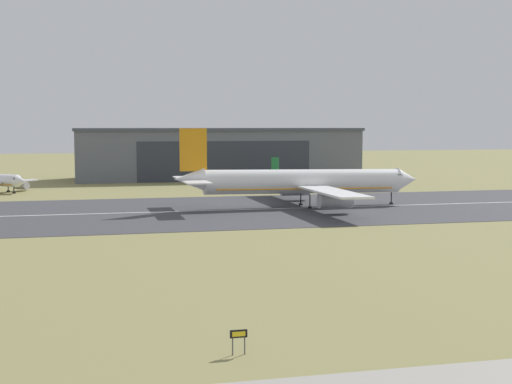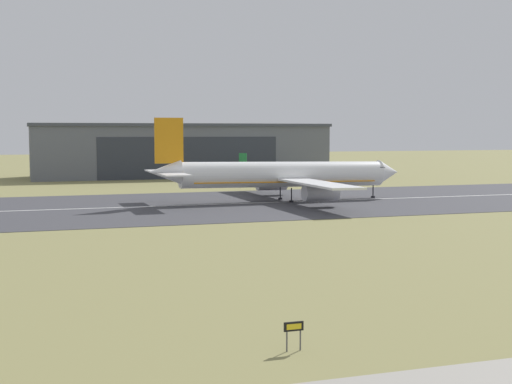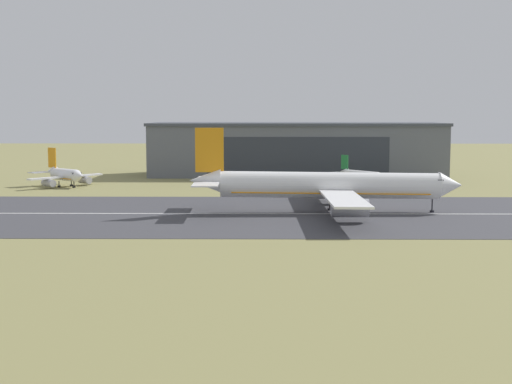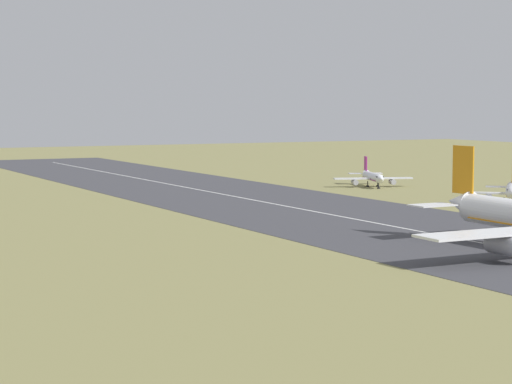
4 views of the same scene
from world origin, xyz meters
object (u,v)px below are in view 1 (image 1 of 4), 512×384
Objects in this scene: airplane_parked_west at (2,181)px; airplane_parked_centre at (293,176)px; airplane_landing at (302,182)px; runway_sign at (239,336)px.

airplane_parked_west is 1.10× the size of airplane_parked_centre.
airplane_landing is at bearing -104.39° from airplane_parked_centre.
airplane_parked_west is at bearing -175.95° from airplane_parked_centre.
airplane_landing is 28.62× the size of runway_sign.
airplane_parked_centre is (78.62, 5.57, -0.46)m from airplane_parked_west.
airplane_parked_west reaches higher than runway_sign.
airplane_landing is 55.70m from airplane_parked_centre.
airplane_landing is 80.86m from airplane_parked_west.
airplane_parked_centre is 9.10× the size of runway_sign.
airplane_parked_west is 143.37m from runway_sign.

